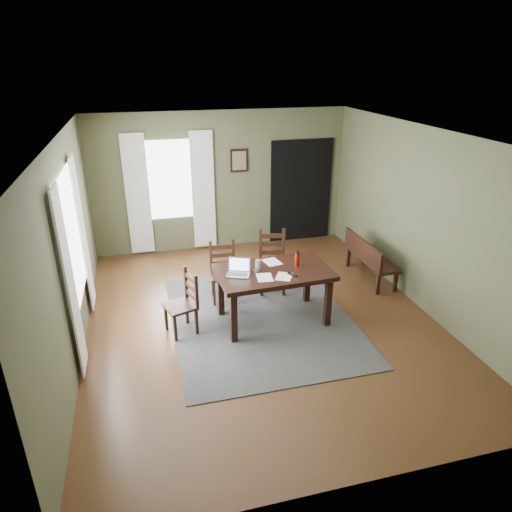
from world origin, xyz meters
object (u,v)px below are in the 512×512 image
object	(u,v)px
chair_back_left	(223,272)
chair_back_right	(272,262)
bench	(368,255)
chair_end	(183,304)
dining_table	(274,276)
laptop	(239,270)
water_bottle	(297,259)

from	to	relation	value
chair_back_left	chair_back_right	bearing A→B (deg)	13.66
chair_back_left	bench	world-z (taller)	chair_back_left
bench	chair_end	bearing A→B (deg)	105.23
dining_table	bench	world-z (taller)	dining_table
chair_back_left	bench	distance (m)	2.57
laptop	bench	bearing A→B (deg)	42.02
chair_back_left	laptop	distance (m)	0.91
laptop	water_bottle	xyz separation A→B (m)	(0.87, 0.03, 0.05)
chair_end	dining_table	bearing A→B (deg)	71.22
chair_back_right	dining_table	bearing A→B (deg)	-92.05
chair_end	chair_back_right	size ratio (longest dim) A/B	0.89
chair_back_right	bench	bearing A→B (deg)	12.29
chair_end	laptop	xyz separation A→B (m)	(0.79, 0.00, 0.42)
chair_back_left	dining_table	bearing A→B (deg)	-49.21
dining_table	water_bottle	world-z (taller)	water_bottle
chair_back_left	laptop	bearing A→B (deg)	-79.12
bench	water_bottle	size ratio (longest dim) A/B	5.53
chair_back_left	water_bottle	world-z (taller)	water_bottle
chair_end	laptop	world-z (taller)	laptop
chair_end	laptop	bearing A→B (deg)	72.04
chair_back_right	water_bottle	distance (m)	0.99
chair_back_right	laptop	bearing A→B (deg)	-116.20
chair_back_left	chair_back_right	size ratio (longest dim) A/B	0.94
chair_end	water_bottle	world-z (taller)	water_bottle
dining_table	chair_end	size ratio (longest dim) A/B	1.82
laptop	chair_end	bearing A→B (deg)	-157.43
chair_end	bench	distance (m)	3.41
chair_end	chair_back_left	size ratio (longest dim) A/B	0.95
water_bottle	chair_back_left	bearing A→B (deg)	140.73
chair_back_left	chair_back_right	distance (m)	0.85
dining_table	chair_back_right	size ratio (longest dim) A/B	1.63
dining_table	laptop	bearing A→B (deg)	175.17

